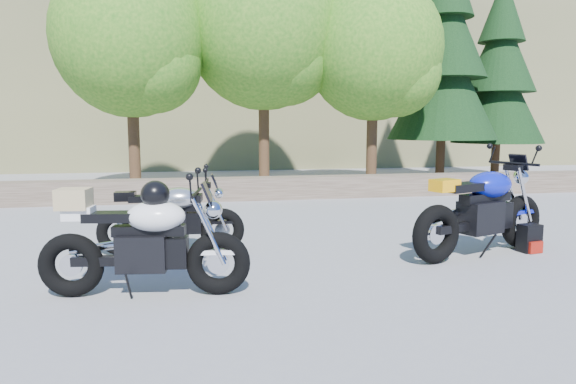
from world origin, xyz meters
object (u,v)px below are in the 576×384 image
object	(u,v)px
silver_bike	(172,218)
white_bike	(143,240)
blue_bike	(483,211)
backpack	(530,239)

from	to	relation	value
silver_bike	white_bike	world-z (taller)	white_bike
silver_bike	blue_bike	xyz separation A→B (m)	(3.96, -0.82, 0.11)
silver_bike	backpack	world-z (taller)	silver_bike
silver_bike	white_bike	bearing A→B (deg)	-94.65
white_bike	backpack	world-z (taller)	white_bike
silver_bike	blue_bike	world-z (taller)	blue_bike
white_bike	blue_bike	size ratio (longest dim) A/B	0.91
silver_bike	blue_bike	size ratio (longest dim) A/B	0.84
blue_bike	backpack	bearing A→B (deg)	-19.61
silver_bike	blue_bike	bearing A→B (deg)	-8.92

